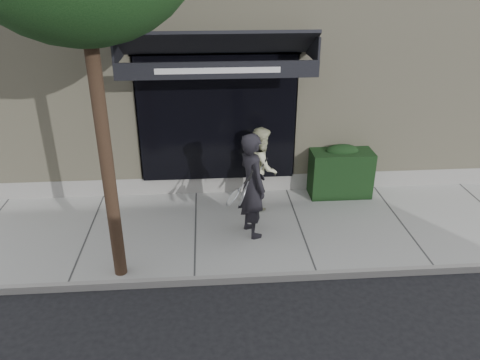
{
  "coord_description": "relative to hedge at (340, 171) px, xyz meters",
  "views": [
    {
      "loc": [
        -1.73,
        -7.7,
        4.77
      ],
      "look_at": [
        -1.1,
        0.6,
        0.83
      ],
      "focal_mm": 35.0,
      "sensor_mm": 36.0,
      "label": 1
    }
  ],
  "objects": [
    {
      "name": "sidewalk",
      "position": [
        -1.1,
        -1.25,
        -0.6
      ],
      "size": [
        20.0,
        3.0,
        0.12
      ],
      "primitive_type": "cube",
      "color": "#A2A29C",
      "rests_on": "ground"
    },
    {
      "name": "curb",
      "position": [
        -1.1,
        -2.8,
        -0.59
      ],
      "size": [
        20.0,
        0.1,
        0.14
      ],
      "primitive_type": "cube",
      "color": "gray",
      "rests_on": "ground"
    },
    {
      "name": "ground",
      "position": [
        -1.1,
        -1.25,
        -0.66
      ],
      "size": [
        80.0,
        80.0,
        0.0
      ],
      "primitive_type": "plane",
      "color": "black",
      "rests_on": "ground"
    },
    {
      "name": "pedestrian_front",
      "position": [
        -2.05,
        -1.48,
        0.45
      ],
      "size": [
        0.82,
        0.87,
        1.97
      ],
      "color": "black",
      "rests_on": "sidewalk"
    },
    {
      "name": "hedge",
      "position": [
        0.0,
        0.0,
        0.0
      ],
      "size": [
        1.3,
        0.7,
        1.14
      ],
      "color": "black",
      "rests_on": "sidewalk"
    },
    {
      "name": "pedestrian_back",
      "position": [
        -1.75,
        -0.33,
        0.3
      ],
      "size": [
        0.7,
        0.92,
        1.67
      ],
      "color": "beige",
      "rests_on": "sidewalk"
    },
    {
      "name": "building_facade",
      "position": [
        -1.11,
        3.71,
        2.08
      ],
      "size": [
        14.3,
        8.04,
        5.64
      ],
      "color": "#B2A988",
      "rests_on": "ground"
    }
  ]
}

